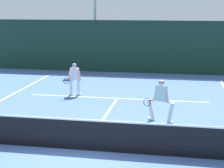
{
  "coord_description": "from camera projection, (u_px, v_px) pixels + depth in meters",
  "views": [
    {
      "loc": [
        2.78,
        -10.17,
        4.27
      ],
      "look_at": [
        0.02,
        4.93,
        1.0
      ],
      "focal_mm": 59.57,
      "sensor_mm": 36.0,
      "label": 1
    }
  ],
  "objects": [
    {
      "name": "ground_plane",
      "position": [
        82.0,
        150.0,
        11.16
      ],
      "size": [
        80.0,
        80.0,
        0.0
      ],
      "primitive_type": "plane",
      "color": "#4C6EB2"
    },
    {
      "name": "court_line_baseline_far",
      "position": [
        132.0,
        78.0,
        22.3
      ],
      "size": [
        10.35,
        0.1,
        0.01
      ],
      "primitive_type": "cube",
      "color": "white",
      "rests_on": "ground_plane"
    },
    {
      "name": "court_line_service",
      "position": [
        117.0,
        98.0,
        17.33
      ],
      "size": [
        8.44,
        0.1,
        0.01
      ],
      "primitive_type": "cube",
      "color": "white",
      "rests_on": "ground_plane"
    },
    {
      "name": "court_line_centre",
      "position": [
        103.0,
        119.0,
        14.24
      ],
      "size": [
        0.1,
        6.4,
        0.01
      ],
      "primitive_type": "cube",
      "color": "white",
      "rests_on": "ground_plane"
    },
    {
      "name": "tennis_net",
      "position": [
        82.0,
        134.0,
        11.05
      ],
      "size": [
        11.34,
        0.09,
        1.1
      ],
      "color": "#1E4723",
      "rests_on": "ground_plane"
    },
    {
      "name": "player_near",
      "position": [
        161.0,
        99.0,
        13.68
      ],
      "size": [
        1.14,
        0.84,
        1.6
      ],
      "rotation": [
        0.0,
        0.0,
        2.78
      ],
      "color": "silver",
      "rests_on": "ground_plane"
    },
    {
      "name": "player_far",
      "position": [
        74.0,
        78.0,
        17.73
      ],
      "size": [
        0.69,
        0.89,
        1.56
      ],
      "rotation": [
        0.0,
        0.0,
        3.24
      ],
      "color": "silver",
      "rests_on": "ground_plane"
    },
    {
      "name": "tennis_ball",
      "position": [
        91.0,
        92.0,
        18.37
      ],
      "size": [
        0.07,
        0.07,
        0.07
      ],
      "primitive_type": "sphere",
      "color": "#D1E033",
      "rests_on": "ground_plane"
    },
    {
      "name": "back_fence_windscreen",
      "position": [
        135.0,
        47.0,
        23.62
      ],
      "size": [
        19.18,
        0.12,
        3.34
      ],
      "primitive_type": "cube",
      "color": "#163124",
      "rests_on": "ground_plane"
    }
  ]
}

